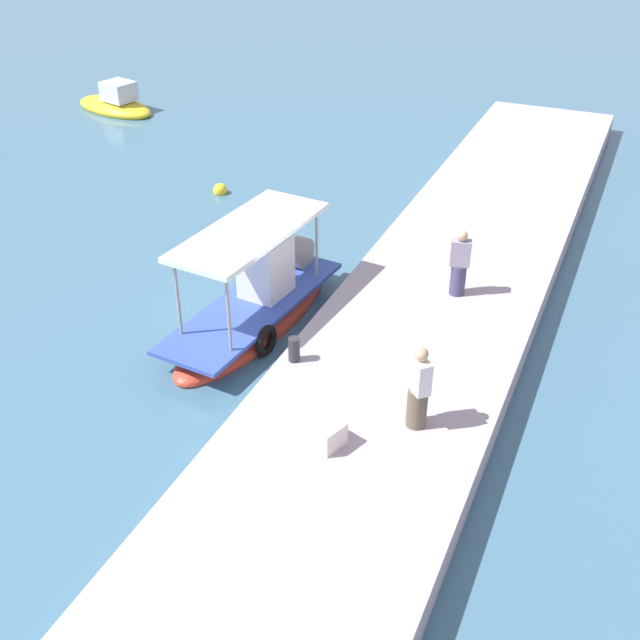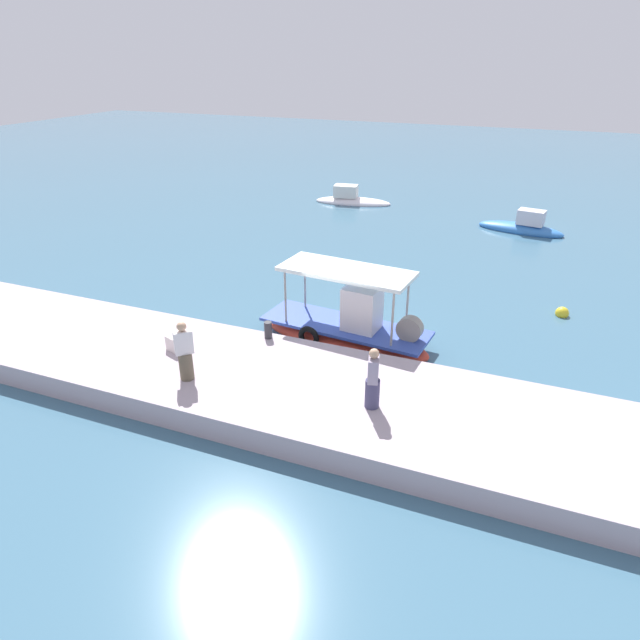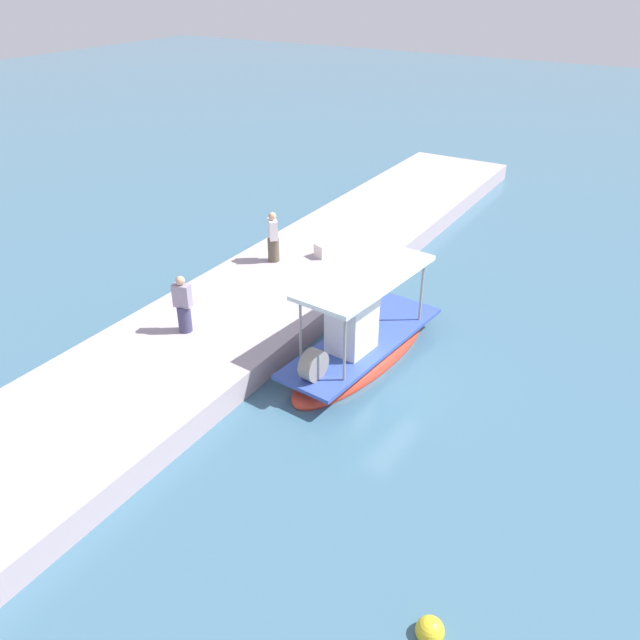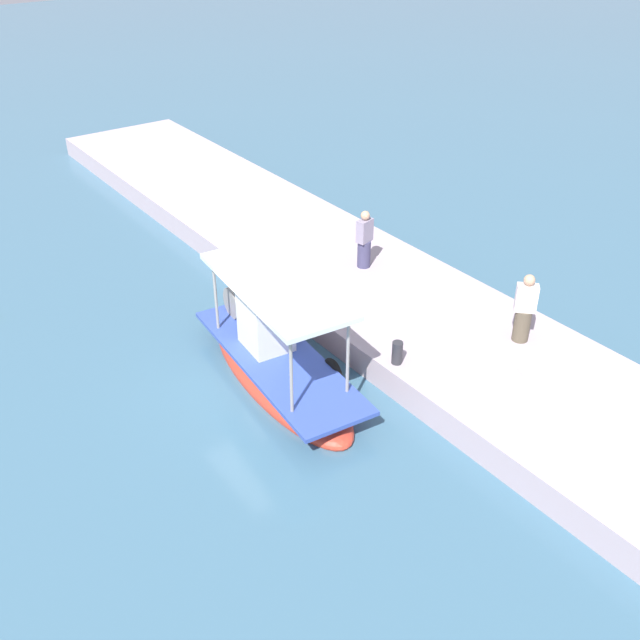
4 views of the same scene
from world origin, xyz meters
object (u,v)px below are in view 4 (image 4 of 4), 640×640
(fisherman_by_crate, at_px, (524,311))
(cargo_crate, at_px, (525,374))
(mooring_bollard, at_px, (397,353))
(main_fishing_boat, at_px, (277,360))
(fisherman_near_bollard, at_px, (364,242))

(fisherman_by_crate, relative_size, cargo_crate, 3.09)
(mooring_bollard, bearing_deg, fisherman_by_crate, -108.38)
(main_fishing_boat, distance_m, mooring_bollard, 2.76)
(main_fishing_boat, bearing_deg, fisherman_near_bollard, -63.65)
(mooring_bollard, height_order, cargo_crate, mooring_bollard)
(fisherman_by_crate, bearing_deg, cargo_crate, 133.51)
(fisherman_near_bollard, height_order, fisherman_by_crate, fisherman_by_crate)
(mooring_bollard, bearing_deg, main_fishing_boat, 44.52)
(fisherman_near_bollard, xyz_separation_m, cargo_crate, (-6.19, 0.65, -0.51))
(fisherman_near_bollard, relative_size, cargo_crate, 2.98)
(main_fishing_boat, bearing_deg, fisherman_by_crate, -121.05)
(main_fishing_boat, height_order, mooring_bollard, main_fishing_boat)
(fisherman_near_bollard, height_order, mooring_bollard, fisherman_near_bollard)
(mooring_bollard, xyz_separation_m, cargo_crate, (-2.15, -1.69, -0.04))
(mooring_bollard, relative_size, cargo_crate, 0.98)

